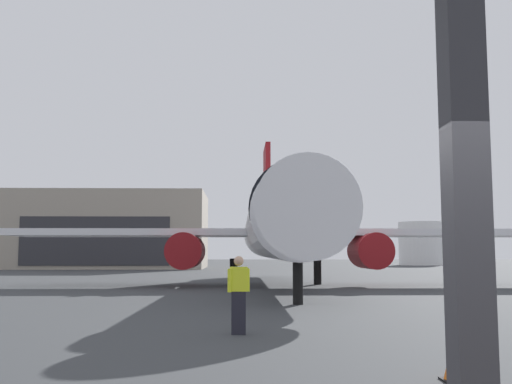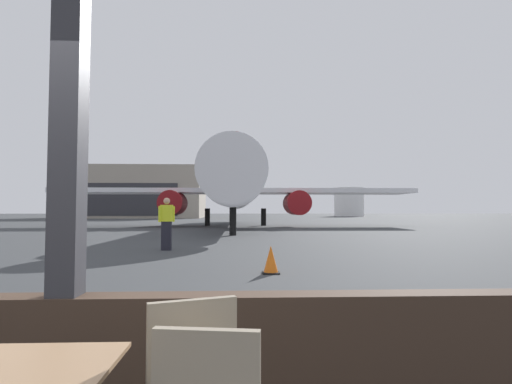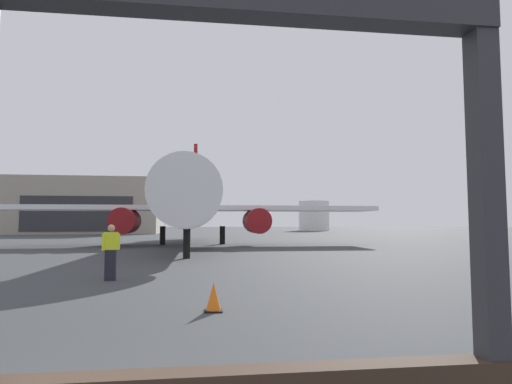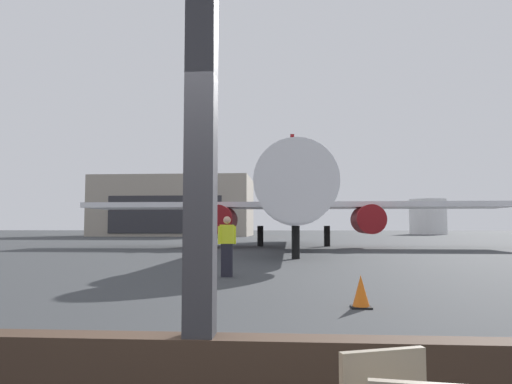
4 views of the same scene
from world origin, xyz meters
name	(u,v)px [view 4 (image 4 of 4)]	position (x,y,z in m)	size (l,w,h in m)	color
ground_plane	(283,242)	(0.00, 40.00, 0.00)	(220.00, 220.00, 0.00)	#383A3D
window_frame	(200,257)	(0.00, 0.00, 1.25)	(8.12, 0.24, 3.67)	#38281E
airplane	(294,201)	(0.85, 29.08, 3.17)	(29.02, 29.69, 9.91)	silver
ground_crew_worker	(227,245)	(-1.22, 10.41, 0.90)	(0.50, 0.34, 1.74)	black
traffic_cone	(361,292)	(1.87, 5.49, 0.27)	(0.36, 0.36, 0.58)	orange
distant_hangar	(175,207)	(-16.52, 66.07, 4.31)	(22.53, 12.23, 8.63)	#9E9384
fuel_storage_tank	(428,217)	(24.86, 81.79, 3.08)	(6.33, 6.33, 6.16)	white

